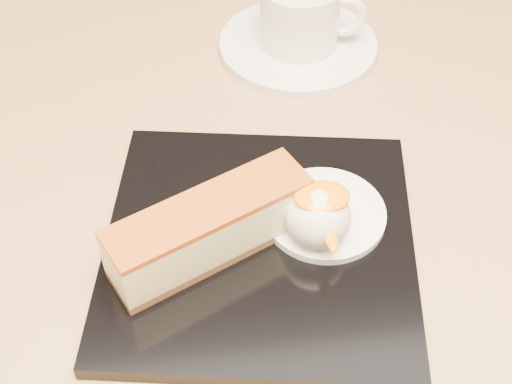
{
  "coord_description": "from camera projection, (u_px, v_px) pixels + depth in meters",
  "views": [
    {
      "loc": [
        0.01,
        -0.36,
        1.13
      ],
      "look_at": [
        0.05,
        -0.02,
        0.76
      ],
      "focal_mm": 50.0,
      "sensor_mm": 36.0,
      "label": 1
    }
  ],
  "objects": [
    {
      "name": "mint_sprig",
      "position": [
        280.0,
        189.0,
        0.53
      ],
      "size": [
        0.04,
        0.03,
        0.0
      ],
      "color": "#2E8E3F",
      "rests_on": "cream_smear"
    },
    {
      "name": "cheesecake",
      "position": [
        210.0,
        228.0,
        0.49
      ],
      "size": [
        0.15,
        0.1,
        0.05
      ],
      "rotation": [
        0.0,
        0.0,
        0.44
      ],
      "color": "brown",
      "rests_on": "dessert_plate"
    },
    {
      "name": "ice_cream_scoop",
      "position": [
        318.0,
        217.0,
        0.49
      ],
      "size": [
        0.05,
        0.05,
        0.05
      ],
      "primitive_type": "sphere",
      "color": "white",
      "rests_on": "cream_smear"
    },
    {
      "name": "cream_smear",
      "position": [
        324.0,
        214.0,
        0.52
      ],
      "size": [
        0.09,
        0.09,
        0.01
      ],
      "primitive_type": "cylinder",
      "color": "white",
      "rests_on": "dessert_plate"
    },
    {
      "name": "dessert_plate",
      "position": [
        260.0,
        244.0,
        0.51
      ],
      "size": [
        0.26,
        0.26,
        0.01
      ],
      "primitive_type": "cube",
      "rotation": [
        0.0,
        0.0,
        -0.18
      ],
      "color": "black",
      "rests_on": "table"
    },
    {
      "name": "mango_sauce",
      "position": [
        322.0,
        197.0,
        0.48
      ],
      "size": [
        0.04,
        0.03,
        0.01
      ],
      "primitive_type": "ellipsoid",
      "color": "orange",
      "rests_on": "ice_cream_scoop"
    },
    {
      "name": "coffee_cup",
      "position": [
        302.0,
        13.0,
        0.65
      ],
      "size": [
        0.1,
        0.07,
        0.06
      ],
      "rotation": [
        0.0,
        0.0,
        -0.21
      ],
      "color": "white",
      "rests_on": "saucer"
    },
    {
      "name": "table",
      "position": [
        198.0,
        325.0,
        0.65
      ],
      "size": [
        0.8,
        0.8,
        0.72
      ],
      "color": "black",
      "rests_on": "ground"
    },
    {
      "name": "saucer",
      "position": [
        298.0,
        46.0,
        0.68
      ],
      "size": [
        0.15,
        0.15,
        0.01
      ],
      "primitive_type": "cylinder",
      "color": "white",
      "rests_on": "table"
    }
  ]
}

